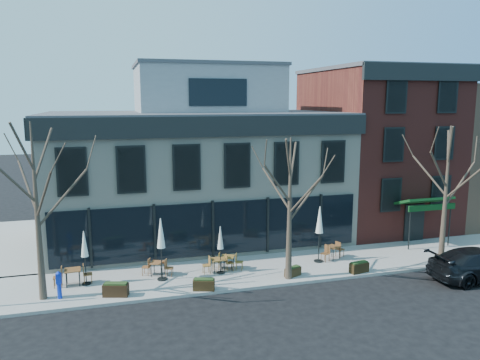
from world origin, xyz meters
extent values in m
plane|color=black|center=(0.00, 0.00, 0.00)|extent=(120.00, 120.00, 0.00)
cube|color=gray|center=(3.25, -2.15, 0.07)|extent=(33.50, 4.70, 0.15)
cube|color=gray|center=(-11.25, 6.00, 0.07)|extent=(4.50, 12.00, 0.15)
cube|color=beige|center=(0.00, 5.00, 4.00)|extent=(18.00, 10.00, 8.00)
cube|color=#47474C|center=(0.00, 5.00, 8.05)|extent=(18.30, 10.30, 0.30)
cube|color=black|center=(0.00, -0.12, 7.55)|extent=(18.30, 0.25, 1.10)
cube|color=black|center=(-9.12, 5.00, 7.55)|extent=(0.25, 10.30, 1.10)
cube|color=black|center=(0.00, -0.06, 1.90)|extent=(17.20, 0.12, 3.00)
cube|color=black|center=(-9.06, 4.00, 1.90)|extent=(0.12, 7.50, 3.00)
cube|color=gray|center=(1.00, 6.00, 9.60)|extent=(9.00, 6.50, 3.00)
cube|color=maroon|center=(13.00, 5.00, 5.50)|extent=(8.00, 10.00, 11.00)
cube|color=#47474C|center=(13.00, 5.00, 11.05)|extent=(8.20, 10.20, 0.25)
cube|color=black|center=(13.00, -0.12, 10.60)|extent=(8.20, 0.25, 1.00)
cube|color=#0C3714|center=(13.00, -0.85, 2.90)|extent=(3.20, 1.66, 0.67)
cube|color=black|center=(13.00, -0.05, 1.25)|extent=(1.40, 0.10, 2.50)
cube|color=#8C664C|center=(23.00, 6.00, 5.00)|extent=(12.00, 12.00, 10.00)
cone|color=#382B21|center=(-8.50, -3.20, 4.11)|extent=(0.34, 0.34, 7.92)
cylinder|color=#382B21|center=(-7.43, -3.01, 4.68)|extent=(2.23, 0.50, 2.48)
cylinder|color=#382B21|center=(-8.95, -2.23, 5.14)|extent=(1.03, 2.05, 2.14)
cylinder|color=#382B21|center=(-9.34, -3.51, 5.65)|extent=(1.80, 0.75, 2.21)
cylinder|color=#382B21|center=(-8.05, -4.16, 5.05)|extent=(1.03, 2.04, 2.28)
cone|color=#382B21|center=(3.00, -3.90, 3.67)|extent=(0.34, 0.34, 7.04)
cylinder|color=#382B21|center=(3.95, -3.73, 4.18)|extent=(2.00, 0.46, 2.21)
cylinder|color=#382B21|center=(2.60, -3.04, 4.59)|extent=(0.93, 1.84, 1.91)
cylinder|color=#382B21|center=(2.25, -4.17, 5.04)|extent=(1.61, 0.68, 1.97)
cylinder|color=#382B21|center=(3.40, -4.76, 4.51)|extent=(0.93, 1.83, 2.03)
cone|color=#382B21|center=(12.00, -3.90, 3.89)|extent=(0.34, 0.34, 7.48)
cylinder|color=#382B21|center=(13.01, -3.72, 4.43)|extent=(2.12, 0.48, 2.35)
cylinder|color=#382B21|center=(11.57, -2.99, 4.86)|extent=(0.98, 1.94, 2.03)
cylinder|color=#382B21|center=(11.20, -4.19, 5.35)|extent=(1.71, 0.71, 2.09)
cylinder|color=#382B21|center=(12.42, -4.81, 4.78)|extent=(0.98, 1.94, 2.16)
cylinder|color=#0E2BB6|center=(-7.79, -3.37, 0.49)|extent=(0.20, 0.20, 0.69)
cube|color=#0E2BB6|center=(-7.79, -3.37, 1.09)|extent=(0.24, 0.21, 0.49)
cone|color=#0E2BB6|center=(-7.79, -3.37, 1.38)|extent=(0.26, 0.26, 0.12)
cube|color=brown|center=(-7.31, -1.91, 0.91)|extent=(0.77, 0.77, 0.04)
cylinder|color=black|center=(-7.59, -2.21, 0.53)|extent=(0.04, 0.04, 0.75)
cylinder|color=black|center=(-7.00, -2.19, 0.53)|extent=(0.04, 0.04, 0.75)
cylinder|color=black|center=(-7.61, -1.63, 0.53)|extent=(0.04, 0.04, 0.75)
cylinder|color=black|center=(-7.03, -1.60, 0.53)|extent=(0.04, 0.04, 0.75)
cube|color=brown|center=(-3.26, -1.74, 0.83)|extent=(0.85, 0.85, 0.04)
cylinder|color=black|center=(-3.60, -1.88, 0.48)|extent=(0.04, 0.04, 0.67)
cylinder|color=black|center=(-3.12, -2.08, 0.48)|extent=(0.04, 0.04, 0.67)
cylinder|color=black|center=(-3.40, -1.40, 0.48)|extent=(0.04, 0.04, 0.67)
cylinder|color=black|center=(-2.92, -1.60, 0.48)|extent=(0.04, 0.04, 0.67)
cube|color=brown|center=(-0.19, -2.11, 0.85)|extent=(0.69, 0.69, 0.04)
cylinder|color=black|center=(-0.45, -2.39, 0.49)|extent=(0.04, 0.04, 0.69)
cylinder|color=black|center=(0.09, -2.37, 0.49)|extent=(0.04, 0.04, 0.69)
cylinder|color=black|center=(-0.47, -1.86, 0.49)|extent=(0.04, 0.04, 0.69)
cylinder|color=black|center=(0.07, -1.84, 0.49)|extent=(0.04, 0.04, 0.69)
cube|color=brown|center=(0.39, -1.85, 0.84)|extent=(0.87, 0.87, 0.04)
cylinder|color=black|center=(0.04, -1.99, 0.49)|extent=(0.04, 0.04, 0.68)
cylinder|color=black|center=(0.53, -2.20, 0.49)|extent=(0.04, 0.04, 0.68)
cylinder|color=black|center=(0.26, -1.50, 0.49)|extent=(0.04, 0.04, 0.68)
cylinder|color=black|center=(0.74, -1.72, 0.49)|extent=(0.04, 0.04, 0.68)
cube|color=brown|center=(6.46, -1.87, 0.86)|extent=(0.90, 0.90, 0.04)
cylinder|color=black|center=(6.32, -2.23, 0.50)|extent=(0.04, 0.04, 0.70)
cylinder|color=black|center=(6.81, -2.01, 0.50)|extent=(0.04, 0.04, 0.70)
cylinder|color=black|center=(6.10, -1.73, 0.50)|extent=(0.04, 0.04, 0.70)
cylinder|color=black|center=(6.59, -1.51, 0.50)|extent=(0.04, 0.04, 0.70)
cylinder|color=black|center=(-6.70, -1.98, 0.18)|extent=(0.43, 0.43, 0.06)
cylinder|color=black|center=(-6.70, -1.98, 1.22)|extent=(0.05, 0.05, 2.13)
cone|color=silver|center=(-6.70, -1.98, 2.19)|extent=(0.35, 0.35, 1.26)
cylinder|color=black|center=(-3.10, -2.38, 0.18)|extent=(0.50, 0.50, 0.07)
cylinder|color=black|center=(-3.10, -2.38, 1.40)|extent=(0.06, 0.06, 2.50)
cone|color=silver|center=(-3.10, -2.38, 2.54)|extent=(0.41, 0.41, 1.48)
cylinder|color=black|center=(-0.11, -2.32, 0.18)|extent=(0.40, 0.40, 0.05)
cylinder|color=black|center=(-0.11, -2.32, 1.15)|extent=(0.05, 0.05, 2.00)
cone|color=beige|center=(-0.11, -2.32, 2.06)|extent=(0.33, 0.33, 1.18)
cylinder|color=black|center=(5.50, -2.07, 0.18)|extent=(0.50, 0.50, 0.07)
cylinder|color=black|center=(5.50, -2.07, 1.40)|extent=(0.06, 0.06, 2.50)
cone|color=white|center=(5.50, -2.07, 2.53)|extent=(0.41, 0.41, 1.48)
cube|color=black|center=(-5.35, -3.78, 0.43)|extent=(1.21, 0.74, 0.56)
cube|color=#1E3314|center=(-5.35, -3.78, 0.74)|extent=(1.07, 0.63, 0.09)
cube|color=#2E210F|center=(-1.36, -4.20, 0.40)|extent=(1.08, 0.67, 0.51)
cube|color=#1E3314|center=(-1.36, -4.20, 0.68)|extent=(0.96, 0.56, 0.08)
cube|color=#322410|center=(3.32, -3.69, 0.37)|extent=(0.96, 0.69, 0.44)
cube|color=#1E3314|center=(3.32, -3.69, 0.61)|extent=(0.85, 0.59, 0.07)
cube|color=black|center=(6.83, -4.12, 0.40)|extent=(1.08, 0.60, 0.51)
cube|color=#1E3314|center=(6.83, -4.12, 0.68)|extent=(0.96, 0.50, 0.08)
camera|label=1|loc=(-5.34, -24.64, 8.96)|focal=35.00mm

